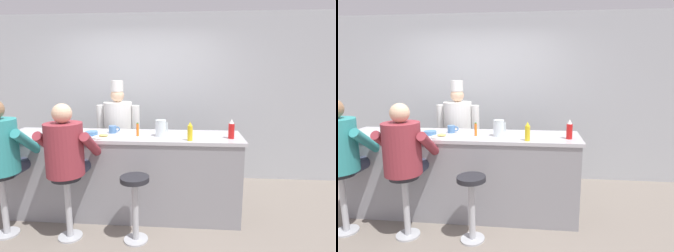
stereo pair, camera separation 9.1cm
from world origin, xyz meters
TOP-DOWN VIEW (x-y plane):
  - ground_plane at (0.00, 0.00)m, footprint 20.00×20.00m
  - wall_back at (0.00, 1.70)m, footprint 10.00×0.06m
  - diner_counter at (0.00, 0.35)m, footprint 2.90×0.69m
  - ketchup_bottle_red at (1.30, 0.24)m, footprint 0.07×0.07m
  - mustard_bottle_yellow at (0.83, 0.10)m, footprint 0.06×0.06m
  - hot_sauce_bottle_orange at (0.21, 0.28)m, footprint 0.03×0.03m
  - water_pitcher_clear at (0.48, 0.29)m, footprint 0.15×0.13m
  - breakfast_plate at (-0.16, 0.14)m, footprint 0.24×0.24m
  - cereal_bowl at (-0.36, 0.28)m, footprint 0.15×0.15m
  - coffee_mug_blue at (-0.13, 0.43)m, footprint 0.14×0.09m
  - diner_seated_teal at (-1.17, -0.23)m, footprint 0.61×0.61m
  - diner_seated_maroon at (-0.45, -0.23)m, footprint 0.58×0.58m
  - empty_stool_round at (0.27, -0.26)m, footprint 0.30×0.30m
  - cook_in_whites_near at (-0.24, 1.10)m, footprint 0.65×0.41m

SIDE VIEW (x-z plane):
  - ground_plane at x=0.00m, z-range 0.00..0.00m
  - empty_stool_round at x=0.27m, z-range 0.12..0.83m
  - diner_counter at x=0.00m, z-range 0.00..1.02m
  - cook_in_whites_near at x=-0.24m, z-range 0.08..1.73m
  - diner_seated_maroon at x=-0.45m, z-range 0.21..1.67m
  - diner_seated_teal at x=-1.17m, z-range 0.21..1.71m
  - breakfast_plate at x=-0.16m, z-range 1.01..1.06m
  - cereal_bowl at x=-0.36m, z-range 1.02..1.06m
  - coffee_mug_blue at x=-0.13m, z-range 1.02..1.11m
  - hot_sauce_bottle_orange at x=0.21m, z-range 1.02..1.17m
  - water_pitcher_clear at x=0.48m, z-range 1.02..1.21m
  - mustard_bottle_yellow at x=0.83m, z-range 1.01..1.22m
  - ketchup_bottle_red at x=1.30m, z-range 1.01..1.24m
  - wall_back at x=0.00m, z-range 0.00..2.70m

